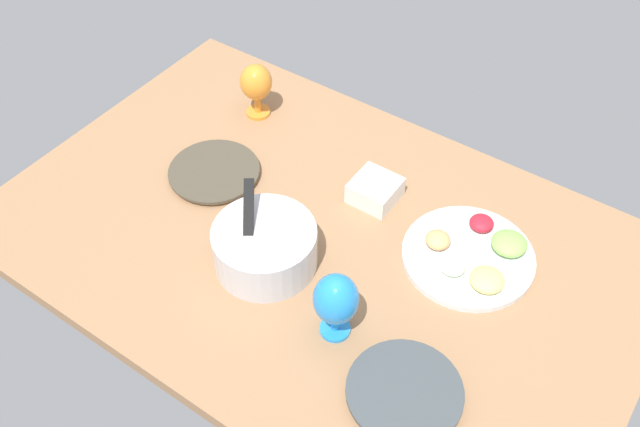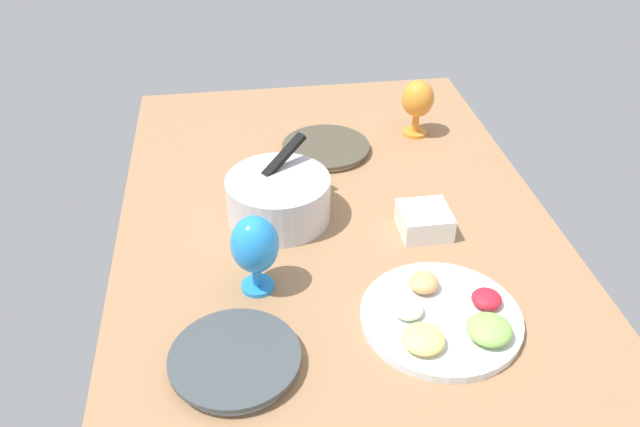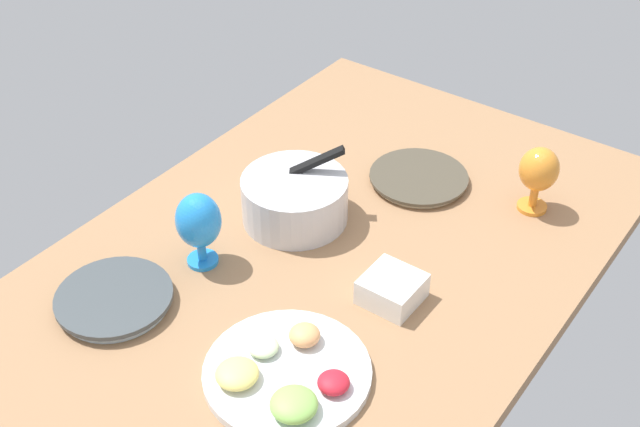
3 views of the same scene
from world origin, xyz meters
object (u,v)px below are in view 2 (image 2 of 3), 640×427
object	(u,v)px
mixing_bowl	(278,197)
fruit_platter	(444,317)
hurricane_glass_orange	(418,101)
square_bowl_white	(424,219)
dinner_plate_left	(235,360)
dinner_plate_right	(326,148)
hurricane_glass_blue	(255,246)

from	to	relation	value
mixing_bowl	fruit_platter	xyz separation A→B (cm)	(-40.54, -28.91, -4.31)
hurricane_glass_orange	square_bowl_white	bearing A→B (deg)	167.54
dinner_plate_left	mixing_bowl	size ratio (longest dim) A/B	0.99
hurricane_glass_orange	square_bowl_white	xyz separation A→B (cm)	(-46.73, 10.33, -7.43)
dinner_plate_right	hurricane_glass_orange	bearing A→B (deg)	-76.65
mixing_bowl	fruit_platter	size ratio (longest dim) A/B	0.77
dinner_plate_left	hurricane_glass_blue	xyz separation A→B (cm)	(20.88, -5.48, 9.67)
hurricane_glass_blue	square_bowl_white	bearing A→B (deg)	-70.21
dinner_plate_right	hurricane_glass_blue	world-z (taller)	hurricane_glass_blue
dinner_plate_left	hurricane_glass_orange	distance (cm)	99.70
hurricane_glass_blue	square_bowl_white	distance (cm)	43.33
dinner_plate_left	hurricane_glass_orange	bearing A→B (deg)	-34.27
mixing_bowl	square_bowl_white	bearing A→B (deg)	-107.08
mixing_bowl	fruit_platter	bearing A→B (deg)	-144.51
fruit_platter	mixing_bowl	bearing A→B (deg)	35.49
mixing_bowl	hurricane_glass_blue	size ratio (longest dim) A/B	1.38
dinner_plate_right	fruit_platter	bearing A→B (deg)	-169.61
square_bowl_white	hurricane_glass_blue	bearing A→B (deg)	109.79
dinner_plate_right	mixing_bowl	bearing A→B (deg)	151.92
hurricane_glass_orange	dinner_plate_left	bearing A→B (deg)	145.73
dinner_plate_right	dinner_plate_left	bearing A→B (deg)	159.46
mixing_bowl	square_bowl_white	size ratio (longest dim) A/B	2.15
dinner_plate_left	fruit_platter	size ratio (longest dim) A/B	0.76
dinner_plate_left	square_bowl_white	xyz separation A→B (cm)	(35.31, -45.57, 1.80)
fruit_platter	square_bowl_white	xyz separation A→B (cm)	(30.32, -4.36, 1.57)
fruit_platter	hurricane_glass_blue	distance (cm)	40.22
hurricane_glass_orange	hurricane_glass_blue	xyz separation A→B (cm)	(-61.16, 50.42, 0.44)
dinner_plate_right	square_bowl_white	xyz separation A→B (cm)	(-40.18, -17.29, 2.20)
dinner_plate_left	mixing_bowl	distance (cm)	47.38
mixing_bowl	hurricane_glass_orange	bearing A→B (deg)	-50.06
dinner_plate_right	hurricane_glass_blue	size ratio (longest dim) A/B	1.37
square_bowl_white	hurricane_glass_orange	bearing A→B (deg)	-12.46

